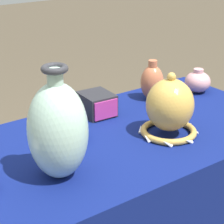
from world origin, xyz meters
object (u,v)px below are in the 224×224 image
Objects in this scene: jar_round_rose at (198,82)px; bowl_shallow_porcelain at (64,130)px; mosaic_tile_box at (97,104)px; jar_round_terracotta at (152,82)px; vase_tall_bulbous at (58,130)px; vase_dome_bell at (170,109)px.

jar_round_rose reaches higher than bowl_shallow_porcelain.
jar_round_rose is (0.49, -0.05, 0.00)m from mosaic_tile_box.
jar_round_terracotta is (-0.21, 0.05, 0.03)m from jar_round_rose.
mosaic_tile_box is 0.27m from jar_round_terracotta.
jar_round_rose is at bearing 17.13° from vase_tall_bulbous.
jar_round_terracotta is at bearing 26.63° from vase_tall_bulbous.
jar_round_terracotta is (0.61, 0.30, -0.07)m from vase_tall_bulbous.
jar_round_rose is 0.70m from bowl_shallow_porcelain.
vase_tall_bulbous is 2.97× the size of jar_round_rose.
jar_round_rose is 0.69× the size of bowl_shallow_porcelain.
vase_dome_bell reaches higher than bowl_shallow_porcelain.
vase_tall_bulbous reaches higher than vase_dome_bell.
mosaic_tile_box reaches higher than bowl_shallow_porcelain.
vase_dome_bell is at bearing 2.36° from vase_tall_bulbous.
vase_tall_bulbous is 0.44m from vase_dome_bell.
bowl_shallow_porcelain is 0.98× the size of jar_round_terracotta.
vase_dome_bell is 0.45m from jar_round_rose.
vase_dome_bell is at bearing -120.91° from jar_round_terracotta.
mosaic_tile_box is at bearing 28.31° from bowl_shallow_porcelain.
bowl_shallow_porcelain is at bearing 56.74° from vase_tall_bulbous.
jar_round_rose is 0.22m from jar_round_terracotta.
vase_tall_bulbous reaches higher than bowl_shallow_porcelain.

